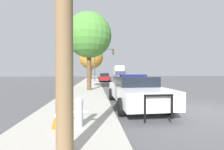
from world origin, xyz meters
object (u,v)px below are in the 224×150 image
Objects in this scene: traffic_light at (102,58)px; car_background_midblock at (104,77)px; police_car at (134,90)px; car_background_distant at (106,75)px; tree_sidewalk_near at (89,36)px; box_truck at (119,72)px; car_background_oncoming at (130,78)px; tree_sidewalk_far at (91,57)px; fire_hydrant at (79,111)px; traffic_cone at (58,116)px.

traffic_light is 1.29× the size of car_background_midblock.
police_car is 18.76m from car_background_midblock.
tree_sidewalk_near reaches higher than car_background_distant.
box_truck is (5.23, 14.14, -2.33)m from traffic_light.
tree_sidewalk_near is at bearing -97.37° from car_background_midblock.
car_background_distant is at bearing 83.86° from tree_sidewalk_near.
car_background_oncoming is at bearing -102.96° from police_car.
tree_sidewalk_far reaches higher than car_background_midblock.
fire_hydrant is 0.19× the size of car_background_distant.
car_background_distant is 23.91m from car_background_oncoming.
box_truck is 11.89× the size of traffic_cone.
tree_sidewalk_near reaches higher than traffic_cone.
traffic_light is at bearing -77.94° from tree_sidewalk_far.
traffic_cone is at bearing 45.40° from police_car.
tree_sidewalk_far reaches higher than traffic_light.
box_truck is (2.87, -10.91, 1.01)m from car_background_distant.
tree_sidewalk_near reaches higher than traffic_light.
car_background_midblock is 25.12m from car_background_distant.
tree_sidewalk_near is at bearing 90.32° from fire_hydrant.
tree_sidewalk_far is (-7.35, 8.68, 4.56)m from car_background_oncoming.
traffic_light is at bearing 84.12° from traffic_cone.
police_car is 0.68× the size of tree_sidewalk_far.
traffic_light is 3.33m from car_background_midblock.
car_background_midblock is at bearing 83.13° from traffic_cone.
car_background_distant is 47.01m from traffic_cone.
traffic_light is 13.21m from tree_sidewalk_near.
car_background_distant is 16.35m from tree_sidewalk_far.
car_background_midblock is 14.98m from box_truck.
car_background_midblock is 7.27× the size of traffic_cone.
traffic_light reaches higher than fire_hydrant.
tree_sidewalk_near is 10.79× the size of traffic_cone.
tree_sidewalk_near is (-6.95, -14.38, 4.08)m from car_background_oncoming.
tree_sidewalk_far is at bearing -107.57° from car_background_distant.
fire_hydrant is 0.18× the size of car_background_oncoming.
tree_sidewalk_near reaches higher than fire_hydrant.
car_background_distant is (1.69, 43.80, -0.04)m from police_car.
car_background_midblock is 0.99× the size of car_background_oncoming.
police_car is 3.82m from fire_hydrant.
tree_sidewalk_far reaches higher than police_car.
car_background_midblock is at bearing -95.49° from car_background_distant.
car_background_distant reaches higher than traffic_cone.
police_car is 19.05m from traffic_light.
car_background_midblock is 0.61× the size of box_truck.
car_background_midblock is at bearing 80.83° from tree_sidewalk_near.
tree_sidewalk_far is at bearing 105.93° from car_background_midblock.
fire_hydrant is 21.85m from car_background_midblock.
tree_sidewalk_far is (-2.51, 9.98, 4.45)m from car_background_midblock.
tree_sidewalk_far is (-7.36, -4.16, 3.47)m from box_truck.
tree_sidewalk_near is (-0.05, 8.67, 4.17)m from fire_hydrant.
car_background_oncoming is at bearing 64.21° from tree_sidewalk_near.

